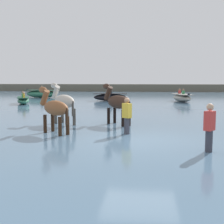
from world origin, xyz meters
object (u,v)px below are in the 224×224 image
boat_mid_channel (23,100)px  person_wading_mid (209,131)px  horse_lead_pinto (63,102)px  person_onlooker_left (127,118)px  boat_far_offshore (182,98)px  boat_near_port (42,94)px  horse_trailing_chestnut (55,109)px  horse_flank_dark_bay (118,103)px  boat_distant_east (111,97)px

boat_mid_channel → person_wading_mid: (11.97, -15.18, 0.30)m
horse_lead_pinto → person_onlooker_left: bearing=-35.5°
person_onlooker_left → boat_far_offshore: bearing=76.7°
boat_near_port → person_wading_mid: 27.33m
horse_trailing_chestnut → boat_mid_channel: (-6.84, 12.90, -0.62)m
boat_far_offshore → person_onlooker_left: 17.29m
horse_lead_pinto → person_wading_mid: horse_lead_pinto is taller
horse_lead_pinto → horse_trailing_chestnut: size_ratio=1.06×
boat_mid_channel → horse_flank_dark_bay: bearing=-49.4°
boat_mid_channel → boat_distant_east: size_ratio=0.96×
horse_trailing_chestnut → horse_lead_pinto: bearing=97.9°
boat_far_offshore → boat_mid_channel: bearing=-163.2°
horse_lead_pinto → boat_distant_east: size_ratio=0.64×
boat_mid_channel → person_onlooker_left: person_onlooker_left is taller
horse_flank_dark_bay → boat_mid_channel: 13.79m
horse_lead_pinto → horse_flank_dark_bay: 2.44m
boat_far_offshore → horse_trailing_chestnut: bearing=-111.4°
boat_mid_channel → horse_trailing_chestnut: bearing=-62.1°
horse_lead_pinto → person_onlooker_left: horse_lead_pinto is taller
horse_trailing_chestnut → boat_near_port: size_ratio=0.47×
boat_far_offshore → person_wading_mid: 19.32m
boat_far_offshore → boat_distant_east: bearing=178.7°
horse_lead_pinto → horse_flank_dark_bay: (2.44, 0.15, -0.02)m
boat_far_offshore → person_wading_mid: bearing=-94.6°
horse_lead_pinto → boat_far_offshore: 16.27m
horse_trailing_chestnut → boat_mid_channel: horse_trailing_chestnut is taller
boat_near_port → boat_mid_channel: size_ratio=1.34×
boat_distant_east → boat_far_offshore: boat_distant_east is taller
horse_trailing_chestnut → horse_flank_dark_bay: 3.23m
boat_near_port → person_onlooker_left: size_ratio=2.61×
boat_mid_channel → boat_far_offshore: 14.11m
horse_trailing_chestnut → boat_distant_east: horse_trailing_chestnut is taller
boat_near_port → person_onlooker_left: person_onlooker_left is taller
boat_distant_east → person_onlooker_left: size_ratio=2.03×
horse_flank_dark_bay → person_wading_mid: horse_flank_dark_bay is taller
boat_mid_channel → boat_far_offshore: bearing=16.8°
person_onlooker_left → person_wading_mid: bearing=-44.8°
horse_flank_dark_bay → person_wading_mid: bearing=-57.4°
boat_far_offshore → horse_lead_pinto: bearing=-115.5°
horse_lead_pinto → horse_flank_dark_bay: bearing=3.5°
boat_near_port → person_wading_mid: bearing=-60.3°
boat_far_offshore → person_wading_mid: (-1.54, -19.25, 0.23)m
boat_mid_channel → boat_near_port: bearing=100.3°
person_wading_mid → horse_trailing_chestnut: bearing=156.1°
horse_lead_pinto → boat_mid_channel: horse_lead_pinto is taller
boat_distant_east → person_onlooker_left: person_onlooker_left is taller
horse_flank_dark_bay → boat_mid_channel: (-8.95, 10.46, -0.67)m
boat_mid_channel → boat_distant_east: 8.06m
horse_flank_dark_bay → boat_far_offshore: (4.55, 14.54, -0.61)m
horse_flank_dark_bay → boat_mid_channel: horse_flank_dark_bay is taller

